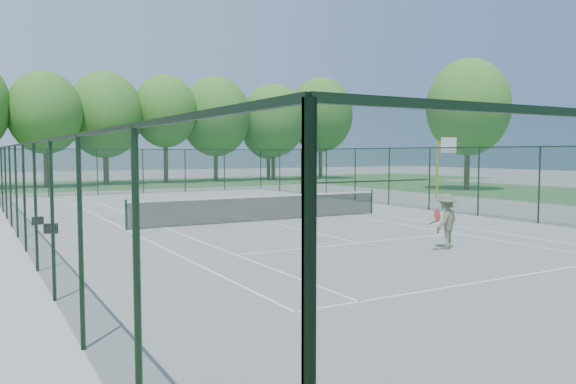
# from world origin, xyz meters

# --- Properties ---
(ground) EXTENTS (140.00, 140.00, 0.00)m
(ground) POSITION_xyz_m (0.00, 0.00, 0.00)
(ground) COLOR gray
(ground) RESTS_ON ground
(grass_far) EXTENTS (80.00, 16.00, 0.01)m
(grass_far) POSITION_xyz_m (0.00, 30.00, 0.01)
(grass_far) COLOR #376D32
(grass_far) RESTS_ON ground
(grass_side) EXTENTS (14.00, 40.00, 0.01)m
(grass_side) POSITION_xyz_m (24.00, 4.00, 0.01)
(grass_side) COLOR #376D32
(grass_side) RESTS_ON ground
(court_lines) EXTENTS (11.05, 23.85, 0.01)m
(court_lines) POSITION_xyz_m (0.00, 0.00, 0.00)
(court_lines) COLOR white
(court_lines) RESTS_ON ground
(tennis_net) EXTENTS (11.08, 0.08, 1.10)m
(tennis_net) POSITION_xyz_m (0.00, 0.00, 0.58)
(tennis_net) COLOR black
(tennis_net) RESTS_ON ground
(fence_enclosure) EXTENTS (18.05, 36.05, 3.02)m
(fence_enclosure) POSITION_xyz_m (0.00, 0.00, 1.56)
(fence_enclosure) COLOR #183821
(fence_enclosure) RESTS_ON ground
(tree_line_far) EXTENTS (39.40, 6.40, 9.70)m
(tree_line_far) POSITION_xyz_m (0.00, 30.00, 5.99)
(tree_line_far) COLOR #422F20
(tree_line_far) RESTS_ON ground
(basketball_goal) EXTENTS (1.20, 1.43, 3.65)m
(basketball_goal) POSITION_xyz_m (14.10, 4.19, 2.57)
(basketball_goal) COLOR #CBA207
(basketball_goal) RESTS_ON ground
(tree_side) EXTENTS (6.14, 6.14, 9.73)m
(tree_side) POSITION_xyz_m (22.03, 9.66, 6.13)
(tree_side) COLOR #422F20
(tree_side) RESTS_ON ground
(sports_bag_a) EXTENTS (0.48, 0.39, 0.34)m
(sports_bag_a) POSITION_xyz_m (-7.94, 0.50, 0.17)
(sports_bag_a) COLOR black
(sports_bag_a) RESTS_ON ground
(sports_bag_b) EXTENTS (0.44, 0.36, 0.29)m
(sports_bag_b) POSITION_xyz_m (-8.08, 3.31, 0.15)
(sports_bag_b) COLOR black
(sports_bag_b) RESTS_ON ground
(tennis_player) EXTENTS (2.01, 0.94, 1.59)m
(tennis_player) POSITION_xyz_m (1.55, -8.46, 0.80)
(tennis_player) COLOR #64694B
(tennis_player) RESTS_ON ground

